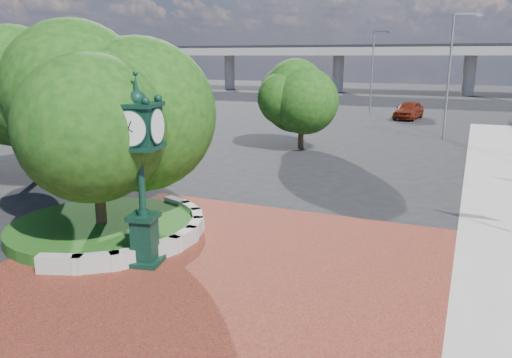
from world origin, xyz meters
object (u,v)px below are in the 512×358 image
object	(u,v)px
post_clock	(140,164)
parked_car	(409,110)
street_lamp_far	(374,66)
street_lamp_near	(453,67)

from	to	relation	value
post_clock	parked_car	distance (m)	38.42
post_clock	street_lamp_far	size ratio (longest dim) A/B	0.65
parked_car	street_lamp_near	xyz separation A→B (m)	(4.02, -11.53, 4.21)
parked_car	street_lamp_far	world-z (taller)	street_lamp_far
post_clock	street_lamp_far	bearing A→B (deg)	91.91
post_clock	parked_car	xyz separation A→B (m)	(2.60, 38.28, -2.10)
parked_car	street_lamp_far	xyz separation A→B (m)	(-3.96, 2.56, 3.97)
parked_car	street_lamp_far	bearing A→B (deg)	154.65
parked_car	street_lamp_far	distance (m)	6.17
street_lamp_far	post_clock	bearing A→B (deg)	-88.09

